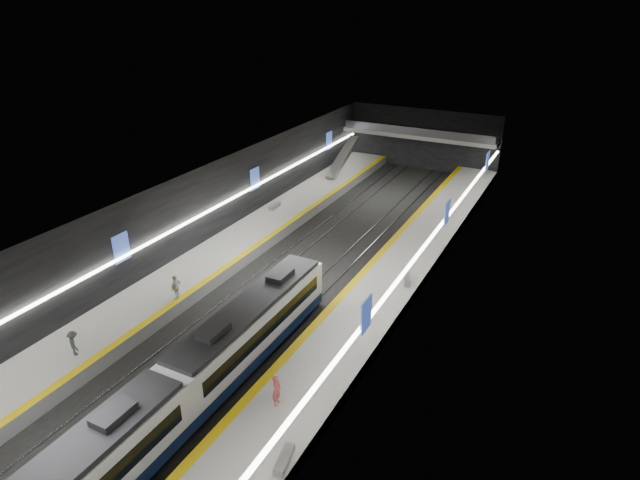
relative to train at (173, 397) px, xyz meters
The scene contains 24 objects.
ground 17.17m from the train, 98.44° to the left, with size 70.00×70.00×0.00m, color black.
ceiling 17.99m from the train, 98.44° to the left, with size 20.00×70.00×0.04m, color beige.
wall_left 21.05m from the train, 126.58° to the left, with size 0.04×70.00×8.00m, color black.
wall_right 18.52m from the train, 65.99° to the left, with size 0.04×70.00×8.00m, color black.
wall_back 51.93m from the train, 92.76° to the left, with size 20.00×0.04×8.00m, color black.
platform_left 19.66m from the train, 120.70° to the left, with size 5.00×70.00×1.00m, color slate.
tile_surface_left 19.62m from the train, 120.70° to the left, with size 5.00×70.00×0.02m, color #A3A39E.
tactile_strip_left 18.60m from the train, 114.85° to the left, with size 0.60×70.00×0.02m, color #DEB60B.
platform_right 17.65m from the train, 73.46° to the left, with size 5.00×70.00×1.00m, color slate.
tile_surface_right 17.61m from the train, 73.46° to the left, with size 5.00×70.00×0.02m, color #A3A39E.
tactile_strip_right 17.11m from the train, 80.56° to the left, with size 0.60×70.00×0.02m, color #DEB60B.
rails 17.16m from the train, 98.44° to the left, with size 6.52×70.00×0.12m.
train is the anchor object (origin of this frame).
ad_posters 18.16m from the train, 97.98° to the left, with size 19.94×53.50×2.20m.
cove_light_left 20.92m from the train, 126.14° to the left, with size 0.25×68.60×0.12m, color white.
cove_light_right 18.42m from the train, 66.56° to the left, with size 0.25×68.60×0.12m, color white.
mezzanine_bridge 49.91m from the train, 92.88° to the left, with size 20.00×3.00×1.50m.
escalator 44.00m from the train, 103.14° to the left, with size 1.20×8.00×0.60m, color #99999E.
bench_left_far 30.46m from the train, 111.46° to the left, with size 0.50×1.81×0.44m, color #99999E.
bench_right_near 7.07m from the train, ahead, with size 0.51×1.85×0.45m, color #99999E.
bench_right_far 20.75m from the train, 71.68° to the left, with size 0.48×1.73×0.42m, color #99999E.
passenger_right_a 5.56m from the train, 35.38° to the left, with size 0.70×0.46×1.91m, color #CC4C55.
passenger_left_a 12.34m from the train, 130.43° to the left, with size 1.15×0.48×1.97m, color white.
passenger_left_b 9.24m from the train, behind, with size 1.11×0.64×1.72m, color #3A3B40.
Camera 1 is at (19.77, -33.07, 22.08)m, focal length 30.00 mm.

